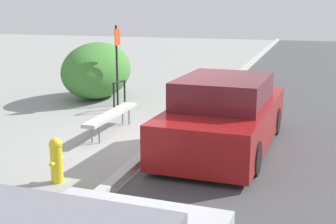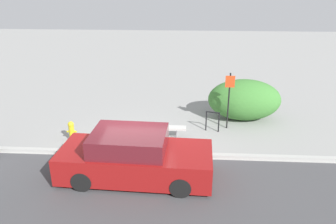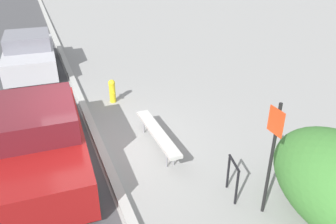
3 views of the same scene
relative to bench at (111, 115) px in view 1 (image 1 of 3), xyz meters
The scene contains 8 objects.
ground_plane 1.50m from the bench, 109.83° to the right, with size 60.00×60.00×0.00m, color gray.
curb 1.48m from the bench, 109.83° to the right, with size 60.00×0.20×0.13m.
bench is the anchor object (origin of this frame).
bike_rack 2.34m from the bench, 18.91° to the left, with size 0.55×0.17×0.83m.
sign_post 3.17m from the bench, 20.73° to the left, with size 0.36×0.08×2.30m.
fire_hydrant 3.08m from the bench, behind, with size 0.36×0.22×0.77m.
shrub_hedge 4.20m from the bench, 30.13° to the left, with size 3.05×1.88×1.74m.
parked_car_near 2.70m from the bench, 97.19° to the right, with size 4.58×2.02×1.49m.
Camera 1 is at (-8.99, -2.99, 2.90)m, focal length 50.00 mm.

